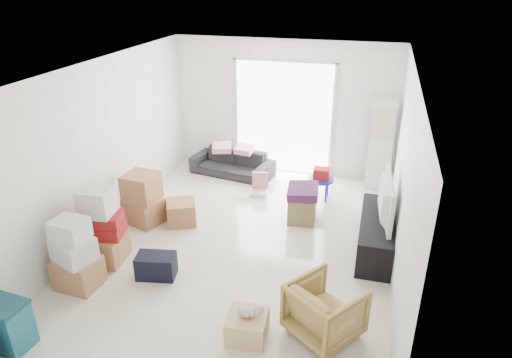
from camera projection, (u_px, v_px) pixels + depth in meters
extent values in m
cube|color=silver|center=(241.00, 250.00, 7.14)|extent=(4.50, 6.00, 0.24)
cube|color=white|center=(238.00, 60.00, 5.91)|extent=(4.50, 6.00, 0.24)
cube|color=white|center=(285.00, 107.00, 9.26)|extent=(4.50, 0.24, 2.70)
cube|color=white|center=(129.00, 305.00, 3.79)|extent=(4.50, 0.24, 2.70)
cube|color=white|center=(94.00, 149.00, 7.09)|extent=(0.24, 6.00, 2.70)
cube|color=white|center=(413.00, 183.00, 5.96)|extent=(0.24, 6.00, 2.70)
cube|color=white|center=(283.00, 118.00, 9.22)|extent=(2.00, 0.01, 2.30)
cube|color=silver|center=(236.00, 114.00, 9.45)|extent=(0.06, 0.04, 2.30)
cube|color=silver|center=(333.00, 122.00, 8.97)|extent=(0.06, 0.04, 2.30)
cube|color=silver|center=(285.00, 60.00, 8.73)|extent=(2.10, 0.04, 0.06)
cube|color=silver|center=(381.00, 145.00, 8.58)|extent=(0.45, 0.30, 1.75)
cube|color=black|center=(376.00, 234.00, 6.84)|extent=(0.49, 1.62, 0.54)
imported|color=black|center=(378.00, 214.00, 6.70)|extent=(0.74, 1.19, 0.15)
imported|color=black|center=(232.00, 159.00, 9.37)|extent=(1.76, 0.78, 0.66)
cube|color=#E0A3AB|center=(222.00, 141.00, 9.22)|extent=(0.50, 0.44, 0.13)
cube|color=#E0A3AB|center=(244.00, 143.00, 9.13)|extent=(0.41, 0.34, 0.13)
imported|color=tan|center=(325.00, 308.00, 5.20)|extent=(0.99, 0.97, 0.75)
cube|color=#17556B|center=(9.00, 336.00, 5.12)|extent=(0.53, 0.39, 0.28)
cube|color=#17556B|center=(4.00, 317.00, 5.01)|extent=(0.53, 0.39, 0.28)
cube|color=#0C333D|center=(0.00, 305.00, 4.94)|extent=(0.55, 0.41, 0.04)
cube|color=#9D6C47|center=(78.00, 272.00, 6.08)|extent=(0.59, 0.50, 0.41)
cube|color=silver|center=(74.00, 249.00, 5.93)|extent=(0.62, 0.56, 0.32)
cube|color=silver|center=(70.00, 229.00, 5.80)|extent=(0.44, 0.39, 0.28)
cube|color=#9D6C47|center=(104.00, 247.00, 6.63)|extent=(0.62, 0.62, 0.41)
cube|color=maroon|center=(101.00, 230.00, 6.51)|extent=(0.69, 0.52, 0.19)
cube|color=maroon|center=(100.00, 219.00, 6.43)|extent=(0.67, 0.52, 0.17)
cube|color=silver|center=(97.00, 201.00, 6.32)|extent=(0.48, 0.46, 0.39)
cube|color=#9D6C47|center=(144.00, 210.00, 7.64)|extent=(0.71, 0.65, 0.42)
cube|color=#9D6C47|center=(141.00, 187.00, 7.45)|extent=(0.55, 0.55, 0.45)
cube|color=#9D6C47|center=(182.00, 212.00, 7.62)|extent=(0.61, 0.61, 0.39)
cube|color=black|center=(156.00, 266.00, 6.28)|extent=(0.58, 0.41, 0.34)
cube|color=olive|center=(302.00, 209.00, 7.65)|extent=(0.48, 0.48, 0.45)
cube|color=#532256|center=(303.00, 193.00, 7.53)|extent=(0.54, 0.54, 0.14)
cylinder|color=#0D17B4|center=(321.00, 179.00, 8.35)|extent=(0.47, 0.47, 0.04)
cylinder|color=#0D17B4|center=(327.00, 187.00, 8.51)|extent=(0.04, 0.04, 0.36)
cylinder|color=#0D17B4|center=(315.00, 186.00, 8.57)|extent=(0.04, 0.04, 0.36)
cylinder|color=#0D17B4|center=(313.00, 191.00, 8.36)|extent=(0.04, 0.04, 0.36)
cylinder|color=#0D17B4|center=(326.00, 193.00, 8.30)|extent=(0.04, 0.04, 0.36)
cube|color=maroon|center=(321.00, 174.00, 8.30)|extent=(0.28, 0.22, 0.20)
cube|color=silver|center=(258.00, 193.00, 8.62)|extent=(0.36, 0.33, 0.08)
cube|color=#C76F7B|center=(260.00, 180.00, 8.63)|extent=(0.30, 0.09, 0.34)
cube|color=#DAB47E|center=(247.00, 326.00, 5.25)|extent=(0.48, 0.48, 0.30)
ellipsoid|color=#B2ADA8|center=(247.00, 312.00, 5.16)|extent=(0.22, 0.16, 0.12)
cube|color=red|center=(247.00, 311.00, 5.16)|extent=(0.18, 0.16, 0.03)
sphere|color=#B2ADA8|center=(259.00, 310.00, 5.14)|extent=(0.12, 0.12, 0.12)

